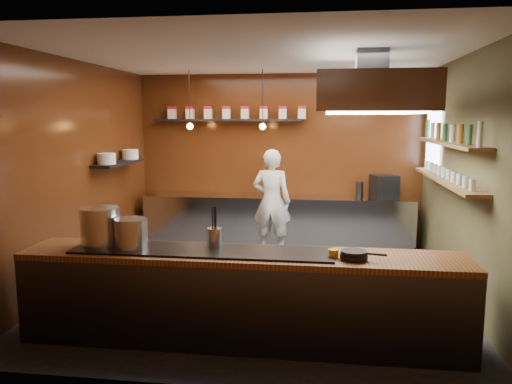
% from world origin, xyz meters
% --- Properties ---
extents(floor, '(5.00, 5.00, 0.00)m').
position_xyz_m(floor, '(0.00, 0.00, 0.00)').
color(floor, black).
rests_on(floor, ground).
extents(back_wall, '(5.00, 0.00, 5.00)m').
position_xyz_m(back_wall, '(0.00, 2.50, 1.50)').
color(back_wall, '#39160A').
rests_on(back_wall, ground).
extents(left_wall, '(0.00, 5.00, 5.00)m').
position_xyz_m(left_wall, '(-2.50, 0.00, 1.50)').
color(left_wall, '#39160A').
rests_on(left_wall, ground).
extents(right_wall, '(0.00, 5.00, 5.00)m').
position_xyz_m(right_wall, '(2.50, 0.00, 1.50)').
color(right_wall, '#454227').
rests_on(right_wall, ground).
extents(ceiling, '(5.00, 5.00, 0.00)m').
position_xyz_m(ceiling, '(0.00, 0.00, 3.00)').
color(ceiling, silver).
rests_on(ceiling, back_wall).
extents(window_pane, '(0.00, 1.00, 1.00)m').
position_xyz_m(window_pane, '(2.45, 1.70, 1.90)').
color(window_pane, white).
rests_on(window_pane, right_wall).
extents(prep_counter, '(4.60, 0.65, 0.90)m').
position_xyz_m(prep_counter, '(0.00, 2.17, 0.45)').
color(prep_counter, silver).
rests_on(prep_counter, floor).
extents(pass_counter, '(4.40, 0.72, 0.94)m').
position_xyz_m(pass_counter, '(-0.00, -1.60, 0.47)').
color(pass_counter, '#38383D').
rests_on(pass_counter, floor).
extents(tin_shelf, '(2.60, 0.26, 0.04)m').
position_xyz_m(tin_shelf, '(-0.90, 2.36, 2.20)').
color(tin_shelf, black).
rests_on(tin_shelf, back_wall).
extents(plate_shelf, '(0.30, 1.40, 0.04)m').
position_xyz_m(plate_shelf, '(-2.34, 1.00, 1.55)').
color(plate_shelf, black).
rests_on(plate_shelf, left_wall).
extents(bottle_shelf_upper, '(0.26, 2.80, 0.04)m').
position_xyz_m(bottle_shelf_upper, '(2.34, 0.30, 1.92)').
color(bottle_shelf_upper, brown).
rests_on(bottle_shelf_upper, right_wall).
extents(bottle_shelf_lower, '(0.26, 2.80, 0.04)m').
position_xyz_m(bottle_shelf_lower, '(2.34, 0.30, 1.45)').
color(bottle_shelf_lower, brown).
rests_on(bottle_shelf_lower, right_wall).
extents(extractor_hood, '(1.20, 2.00, 0.72)m').
position_xyz_m(extractor_hood, '(1.30, -0.40, 2.51)').
color(extractor_hood, '#38383D').
rests_on(extractor_hood, ceiling).
extents(pendant_left, '(0.10, 0.10, 0.95)m').
position_xyz_m(pendant_left, '(-1.40, 1.70, 2.15)').
color(pendant_left, black).
rests_on(pendant_left, ceiling).
extents(pendant_right, '(0.10, 0.10, 0.95)m').
position_xyz_m(pendant_right, '(-0.20, 1.70, 2.15)').
color(pendant_right, black).
rests_on(pendant_right, ceiling).
extents(storage_tins, '(2.43, 0.13, 0.22)m').
position_xyz_m(storage_tins, '(-0.75, 2.36, 2.33)').
color(storage_tins, beige).
rests_on(storage_tins, tin_shelf).
extents(plate_stacks, '(0.26, 1.16, 0.16)m').
position_xyz_m(plate_stacks, '(-2.34, 1.00, 1.65)').
color(plate_stacks, white).
rests_on(plate_stacks, plate_shelf).
extents(bottles, '(0.06, 2.66, 0.24)m').
position_xyz_m(bottles, '(2.34, 0.30, 2.06)').
color(bottles, silver).
rests_on(bottles, bottle_shelf_upper).
extents(wine_glasses, '(0.07, 2.37, 0.13)m').
position_xyz_m(wine_glasses, '(2.34, 0.30, 1.53)').
color(wine_glasses, silver).
rests_on(wine_glasses, bottle_shelf_lower).
extents(stockpot_large, '(0.49, 0.49, 0.39)m').
position_xyz_m(stockpot_large, '(-1.48, -1.57, 1.13)').
color(stockpot_large, silver).
rests_on(stockpot_large, pass_counter).
extents(stockpot_small, '(0.43, 0.43, 0.30)m').
position_xyz_m(stockpot_small, '(-1.11, -1.66, 1.09)').
color(stockpot_small, silver).
rests_on(stockpot_small, pass_counter).
extents(utensil_crock, '(0.19, 0.19, 0.20)m').
position_xyz_m(utensil_crock, '(-0.30, -1.50, 1.04)').
color(utensil_crock, '#B5B8BD').
rests_on(utensil_crock, pass_counter).
extents(frying_pan, '(0.43, 0.26, 0.07)m').
position_xyz_m(frying_pan, '(1.08, -1.70, 0.97)').
color(frying_pan, black).
rests_on(frying_pan, pass_counter).
extents(butter_jar, '(0.12, 0.12, 0.09)m').
position_xyz_m(butter_jar, '(0.89, -1.67, 0.96)').
color(butter_jar, yellow).
rests_on(butter_jar, pass_counter).
extents(espresso_machine, '(0.49, 0.47, 0.39)m').
position_xyz_m(espresso_machine, '(1.80, 2.17, 1.10)').
color(espresso_machine, black).
rests_on(espresso_machine, prep_counter).
extents(chef, '(0.67, 0.48, 1.74)m').
position_xyz_m(chef, '(-0.06, 1.79, 0.87)').
color(chef, white).
rests_on(chef, floor).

